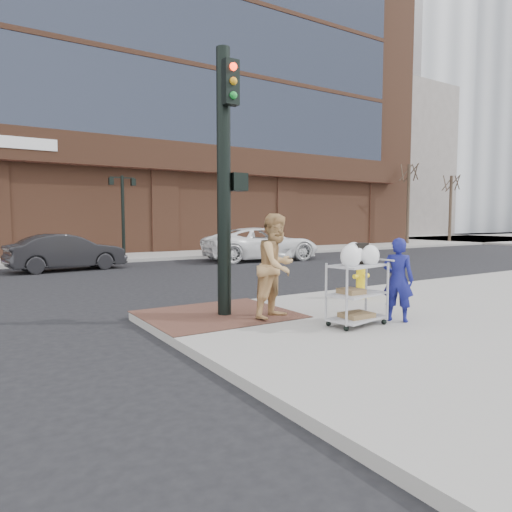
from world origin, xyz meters
TOP-DOWN VIEW (x-y plane):
  - ground at (0.00, 0.00)m, footprint 220.00×220.00m
  - sidewalk_far at (12.50, 32.00)m, footprint 65.00×36.00m
  - brick_curb_ramp at (-0.60, 0.90)m, footprint 2.80×2.40m
  - bank_building at (5.00, 31.00)m, footprint 42.00×26.00m
  - filler_block at (40.00, 38.00)m, footprint 14.00×20.00m
  - bare_tree_a at (24.00, 16.50)m, footprint 1.80×1.80m
  - bare_tree_b at (30.00, 17.00)m, footprint 1.80×1.80m
  - lamp_post at (2.00, 16.00)m, footprint 1.32×0.22m
  - traffic_signal_pole at (-0.48, 0.77)m, footprint 0.61×0.51m
  - woman_blue at (1.88, -1.36)m, footprint 0.59×0.66m
  - pedestrian_tan at (0.20, 0.05)m, footprint 1.15×1.03m
  - sedan_dark at (-1.38, 12.03)m, footprint 4.48×2.04m
  - minivan_white at (7.42, 11.62)m, footprint 5.98×3.31m
  - utility_cart at (1.02, -1.20)m, footprint 1.13×0.77m
  - fire_hydrant at (3.11, 0.76)m, footprint 0.46×0.32m

SIDE VIEW (x-z plane):
  - ground at x=0.00m, z-range 0.00..0.00m
  - sidewalk_far at x=12.50m, z-range 0.00..0.15m
  - brick_curb_ramp at x=-0.60m, z-range 0.15..0.16m
  - fire_hydrant at x=3.11m, z-range 0.16..1.13m
  - sedan_dark at x=-1.38m, z-range 0.00..1.42m
  - minivan_white at x=7.42m, z-range 0.00..1.58m
  - utility_cart at x=1.02m, z-range 0.08..1.52m
  - woman_blue at x=1.88m, z-range 0.15..1.66m
  - pedestrian_tan at x=0.20m, z-range 0.15..2.09m
  - lamp_post at x=2.00m, z-range 0.62..4.62m
  - traffic_signal_pole at x=-0.48m, z-range 0.33..5.33m
  - bare_tree_b at x=30.00m, z-range 2.44..9.14m
  - bare_tree_a at x=24.00m, z-range 2.67..9.87m
  - filler_block at x=40.00m, z-range 0.00..18.00m
  - bank_building at x=5.00m, z-range 0.15..28.15m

